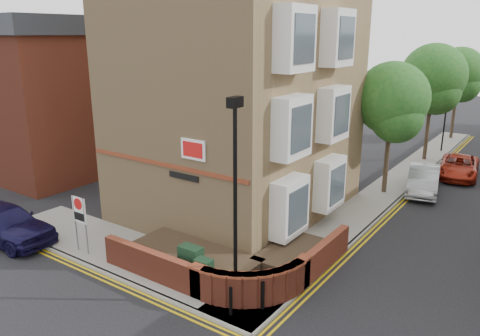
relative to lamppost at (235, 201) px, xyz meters
name	(u,v)px	position (x,y,z in m)	size (l,w,h in m)	color
ground	(172,303)	(-1.60, -1.20, -3.34)	(120.00, 120.00, 0.00)	black
pavement_corner	(131,254)	(-5.10, 0.30, -3.28)	(13.00, 3.00, 0.12)	gray
pavement_main	(395,183)	(0.40, 14.80, -3.28)	(2.00, 32.00, 0.12)	gray
kerb_side	(99,270)	(-5.10, -1.20, -3.28)	(13.00, 0.15, 0.12)	gray
kerb_main_near	(414,186)	(1.40, 14.80, -3.28)	(0.15, 32.00, 0.12)	gray
yellow_lines_side	(93,274)	(-5.10, -1.45, -3.34)	(13.00, 0.28, 0.01)	gold
yellow_lines_main	(418,188)	(1.65, 14.80, -3.34)	(0.28, 32.00, 0.01)	gold
corner_building	(243,77)	(-4.44, 6.80, 2.88)	(8.95, 10.40, 13.60)	tan
garden_wall	(220,271)	(-1.60, 1.30, -3.34)	(6.80, 6.00, 1.20)	maroon
lamppost	(235,201)	(0.00, 0.00, 0.00)	(0.25, 0.50, 6.30)	black
utility_cabinet_large	(191,263)	(-1.90, 0.10, -2.62)	(0.80, 0.45, 1.20)	#15301D
utility_cabinet_small	(204,275)	(-1.10, -0.20, -2.67)	(0.55, 0.40, 1.10)	#15301D
bollard_near	(231,301)	(0.40, -0.80, -2.77)	(0.11, 0.11, 0.90)	black
bollard_far	(263,295)	(1.00, 0.00, -2.77)	(0.11, 0.11, 0.90)	black
zone_sign	(80,214)	(-6.60, -0.70, -1.70)	(0.72, 0.07, 2.20)	slate
side_building	(76,95)	(-16.60, 6.80, 1.20)	(6.40, 10.40, 9.00)	maroon
tree_near	(392,104)	(0.40, 12.85, 1.36)	(3.64, 3.65, 6.70)	#382B1E
tree_mid	(433,81)	(0.40, 20.85, 1.85)	(4.03, 4.03, 7.42)	#382B1E
tree_far	(459,76)	(0.40, 28.85, 1.57)	(3.81, 3.81, 7.00)	#382B1E
traffic_light_assembly	(446,113)	(0.80, 23.80, -0.56)	(0.20, 0.16, 4.20)	black
navy_hatchback	(5,223)	(-10.17, -1.70, -2.55)	(1.86, 4.63, 1.58)	#120E34
silver_car_near	(423,180)	(2.00, 14.17, -2.64)	(1.48, 4.25, 1.40)	#9EA1A5
red_car_main	(459,166)	(2.95, 18.26, -2.73)	(2.05, 4.45, 1.24)	#9D2211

